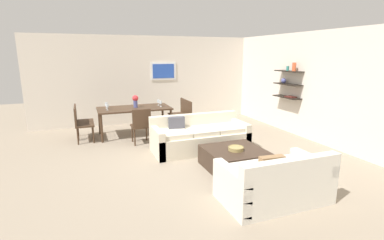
{
  "coord_description": "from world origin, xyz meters",
  "views": [
    {
      "loc": [
        -2.34,
        -5.49,
        2.15
      ],
      "look_at": [
        -0.17,
        0.2,
        0.75
      ],
      "focal_mm": 26.93,
      "sensor_mm": 36.0,
      "label": 1
    }
  ],
  "objects": [
    {
      "name": "dining_chair_left_near",
      "position": [
        -2.45,
        1.91,
        0.5
      ],
      "size": [
        0.44,
        0.44,
        0.88
      ],
      "color": "#422D1E",
      "rests_on": "ground"
    },
    {
      "name": "loveseat_white",
      "position": [
        0.21,
        -2.24,
        0.29
      ],
      "size": [
        1.57,
        0.9,
        0.78
      ],
      "color": "silver",
      "rests_on": "ground"
    },
    {
      "name": "dining_chair_foot",
      "position": [
        -1.09,
        1.24,
        0.5
      ],
      "size": [
        0.44,
        0.44,
        0.88
      ],
      "color": "#422D1E",
      "rests_on": "ground"
    },
    {
      "name": "coffee_table",
      "position": [
        0.27,
        -0.92,
        0.19
      ],
      "size": [
        1.08,
        1.06,
        0.38
      ],
      "color": "#38281E",
      "rests_on": "ground"
    },
    {
      "name": "wine_glass_left_near",
      "position": [
        -1.79,
        2.01,
        0.86
      ],
      "size": [
        0.07,
        0.07,
        0.16
      ],
      "color": "silver",
      "rests_on": "dining_table"
    },
    {
      "name": "dining_table",
      "position": [
        -1.09,
        2.13,
        0.68
      ],
      "size": [
        1.9,
        0.97,
        0.75
      ],
      "color": "#422D1E",
      "rests_on": "ground"
    },
    {
      "name": "wine_glass_right_near",
      "position": [
        -0.39,
        2.01,
        0.87
      ],
      "size": [
        0.07,
        0.07,
        0.16
      ],
      "color": "silver",
      "rests_on": "dining_table"
    },
    {
      "name": "decorative_bowl",
      "position": [
        0.27,
        -0.97,
        0.42
      ],
      "size": [
        0.3,
        0.3,
        0.07
      ],
      "color": "#99844C",
      "rests_on": "coffee_table"
    },
    {
      "name": "centerpiece_vase",
      "position": [
        -1.05,
        2.14,
        0.95
      ],
      "size": [
        0.16,
        0.16,
        0.33
      ],
      "color": "#4C518C",
      "rests_on": "dining_table"
    },
    {
      "name": "ground_plane",
      "position": [
        0.0,
        0.0,
        0.0
      ],
      "size": [
        18.0,
        18.0,
        0.0
      ],
      "primitive_type": "plane",
      "color": "gray"
    },
    {
      "name": "back_wall_unit",
      "position": [
        0.3,
        3.53,
        1.35
      ],
      "size": [
        8.4,
        0.09,
        2.7
      ],
      "color": "silver",
      "rests_on": "ground"
    },
    {
      "name": "right_wall_shelf_unit",
      "position": [
        3.03,
        0.61,
        1.35
      ],
      "size": [
        0.34,
        8.2,
        2.7
      ],
      "color": "silver",
      "rests_on": "ground"
    },
    {
      "name": "wine_glass_left_far",
      "position": [
        -1.79,
        2.25,
        0.86
      ],
      "size": [
        0.08,
        0.08,
        0.16
      ],
      "color": "silver",
      "rests_on": "dining_table"
    },
    {
      "name": "dining_chair_left_far",
      "position": [
        -2.45,
        2.35,
        0.5
      ],
      "size": [
        0.44,
        0.44,
        0.88
      ],
      "color": "#422D1E",
      "rests_on": "ground"
    },
    {
      "name": "dining_chair_right_far",
      "position": [
        0.26,
        2.35,
        0.5
      ],
      "size": [
        0.44,
        0.44,
        0.88
      ],
      "color": "#422D1E",
      "rests_on": "ground"
    },
    {
      "name": "dining_chair_right_near",
      "position": [
        0.26,
        1.91,
        0.5
      ],
      "size": [
        0.44,
        0.44,
        0.88
      ],
      "color": "#422D1E",
      "rests_on": "ground"
    },
    {
      "name": "sofa_beige",
      "position": [
        0.06,
        0.34,
        0.29
      ],
      "size": [
        2.15,
        0.9,
        0.78
      ],
      "color": "beige",
      "rests_on": "ground"
    },
    {
      "name": "wine_glass_right_far",
      "position": [
        -0.39,
        2.25,
        0.86
      ],
      "size": [
        0.06,
        0.06,
        0.16
      ],
      "color": "silver",
      "rests_on": "dining_table"
    }
  ]
}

